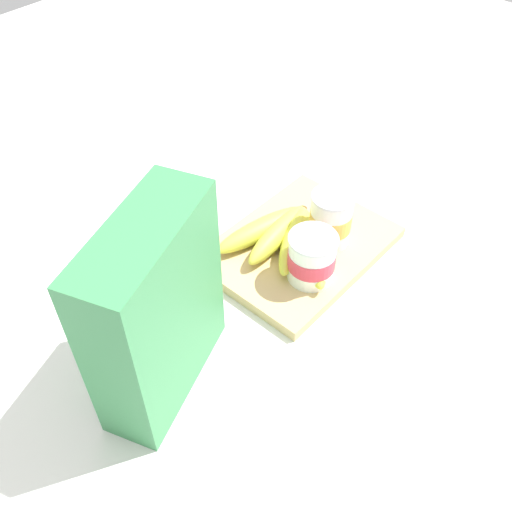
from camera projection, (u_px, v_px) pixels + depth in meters
name	position (u px, v px, depth m)	size (l,w,h in m)	color
ground_plane	(299.00, 251.00, 0.93)	(2.40, 2.40, 0.00)	silver
cutting_board	(299.00, 247.00, 0.92)	(0.29, 0.22, 0.02)	tan
cereal_box	(156.00, 312.00, 0.67)	(0.20, 0.08, 0.27)	#38844C
yogurt_cup_front	(331.00, 219.00, 0.89)	(0.07, 0.07, 0.09)	white
yogurt_cup_back	(312.00, 258.00, 0.84)	(0.07, 0.07, 0.08)	white
banana_bunch	(286.00, 237.00, 0.90)	(0.19, 0.20, 0.04)	#DAD842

